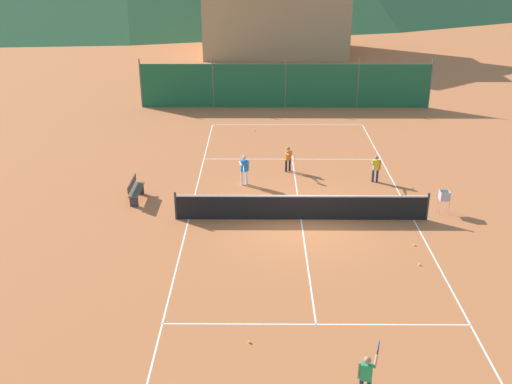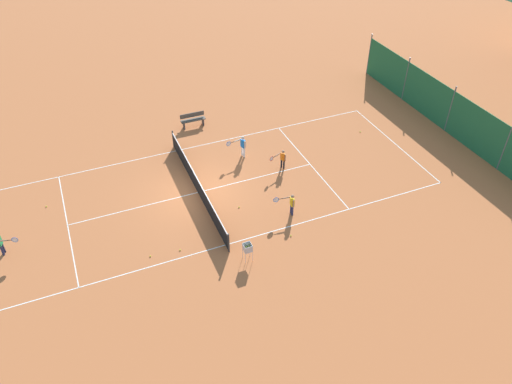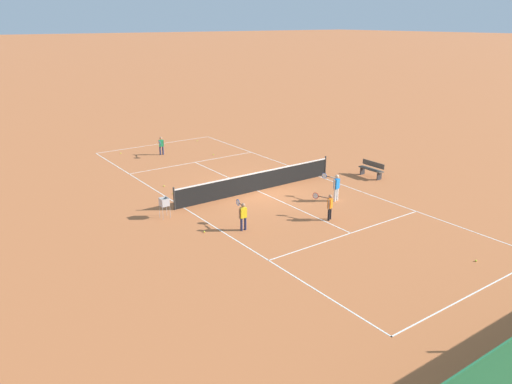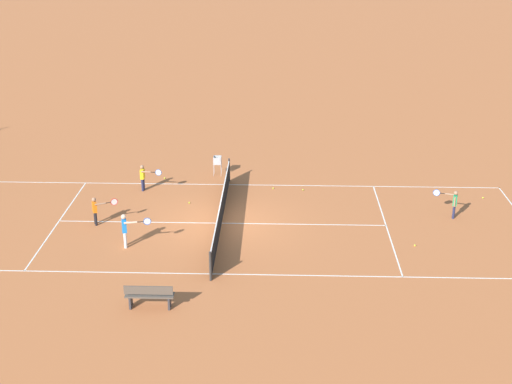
{
  "view_description": "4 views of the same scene",
  "coord_description": "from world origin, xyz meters",
  "px_view_note": "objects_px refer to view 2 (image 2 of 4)",
  "views": [
    {
      "loc": [
        -1.51,
        -19.64,
        9.51
      ],
      "look_at": [
        -1.65,
        0.75,
        0.77
      ],
      "focal_mm": 42.0,
      "sensor_mm": 36.0,
      "label": 1
    },
    {
      "loc": [
        19.38,
        -4.91,
        15.8
      ],
      "look_at": [
        1.93,
        2.39,
        0.71
      ],
      "focal_mm": 35.0,
      "sensor_mm": 36.0,
      "label": 2
    },
    {
      "loc": [
        13.67,
        19.04,
        8.06
      ],
      "look_at": [
        1.64,
        2.19,
        0.88
      ],
      "focal_mm": 35.0,
      "sensor_mm": 36.0,
      "label": 3
    },
    {
      "loc": [
        -25.22,
        -2.18,
        11.61
      ],
      "look_at": [
        1.18,
        -1.31,
        0.85
      ],
      "focal_mm": 50.0,
      "sensor_mm": 36.0,
      "label": 4
    }
  ],
  "objects_px": {
    "player_far_baseline": "(282,158)",
    "tennis_ball_alley_left": "(46,207)",
    "tennis_net": "(197,185)",
    "player_far_service": "(242,145)",
    "player_near_service": "(291,203)",
    "tennis_ball_service_box": "(360,132)",
    "player_near_baseline": "(1,242)",
    "tennis_ball_near_corner": "(150,256)",
    "tennis_ball_far_corner": "(239,207)",
    "tennis_ball_by_net_left": "(291,236)",
    "courtside_bench": "(193,119)",
    "ball_hopper": "(247,249)",
    "tennis_ball_by_net_right": "(180,250)"
  },
  "relations": [
    {
      "from": "courtside_bench",
      "to": "player_far_service",
      "type": "bearing_deg",
      "value": 20.48
    },
    {
      "from": "player_far_baseline",
      "to": "tennis_ball_by_net_left",
      "type": "bearing_deg",
      "value": -20.49
    },
    {
      "from": "tennis_ball_by_net_right",
      "to": "tennis_ball_near_corner",
      "type": "relative_size",
      "value": 1.0
    },
    {
      "from": "player_near_baseline",
      "to": "courtside_bench",
      "type": "relative_size",
      "value": 0.76
    },
    {
      "from": "ball_hopper",
      "to": "tennis_ball_service_box",
      "type": "bearing_deg",
      "value": 124.99
    },
    {
      "from": "player_far_baseline",
      "to": "player_near_service",
      "type": "bearing_deg",
      "value": -18.6
    },
    {
      "from": "tennis_ball_by_net_left",
      "to": "courtside_bench",
      "type": "bearing_deg",
      "value": -173.61
    },
    {
      "from": "player_near_service",
      "to": "tennis_ball_service_box",
      "type": "height_order",
      "value": "player_near_service"
    },
    {
      "from": "player_far_baseline",
      "to": "tennis_ball_alley_left",
      "type": "height_order",
      "value": "player_far_baseline"
    },
    {
      "from": "tennis_ball_near_corner",
      "to": "ball_hopper",
      "type": "height_order",
      "value": "ball_hopper"
    },
    {
      "from": "player_far_service",
      "to": "tennis_ball_service_box",
      "type": "distance_m",
      "value": 7.47
    },
    {
      "from": "player_far_baseline",
      "to": "tennis_ball_far_corner",
      "type": "height_order",
      "value": "player_far_baseline"
    },
    {
      "from": "tennis_net",
      "to": "player_far_service",
      "type": "height_order",
      "value": "player_far_service"
    },
    {
      "from": "player_far_service",
      "to": "tennis_ball_by_net_left",
      "type": "xyz_separation_m",
      "value": [
        6.87,
        -0.33,
        -0.72
      ]
    },
    {
      "from": "tennis_net",
      "to": "player_near_baseline",
      "type": "xyz_separation_m",
      "value": [
        0.86,
        -9.12,
        0.17
      ]
    },
    {
      "from": "player_far_service",
      "to": "player_near_service",
      "type": "bearing_deg",
      "value": 3.51
    },
    {
      "from": "tennis_ball_service_box",
      "to": "tennis_ball_alley_left",
      "type": "xyz_separation_m",
      "value": [
        0.02,
        -17.91,
        0.0
      ]
    },
    {
      "from": "player_far_baseline",
      "to": "player_near_baseline",
      "type": "bearing_deg",
      "value": -85.4
    },
    {
      "from": "player_near_baseline",
      "to": "tennis_ball_by_net_right",
      "type": "distance_m",
      "value": 7.69
    },
    {
      "from": "player_far_service",
      "to": "player_far_baseline",
      "type": "height_order",
      "value": "player_far_service"
    },
    {
      "from": "tennis_ball_by_net_right",
      "to": "ball_hopper",
      "type": "bearing_deg",
      "value": 57.3
    },
    {
      "from": "player_far_service",
      "to": "player_near_baseline",
      "type": "bearing_deg",
      "value": -76.37
    },
    {
      "from": "tennis_ball_by_net_right",
      "to": "tennis_ball_service_box",
      "type": "bearing_deg",
      "value": 113.21
    },
    {
      "from": "tennis_ball_far_corner",
      "to": "tennis_ball_alley_left",
      "type": "bearing_deg",
      "value": -113.0
    },
    {
      "from": "courtside_bench",
      "to": "player_near_service",
      "type": "bearing_deg",
      "value": 11.15
    },
    {
      "from": "tennis_ball_near_corner",
      "to": "courtside_bench",
      "type": "bearing_deg",
      "value": 153.13
    },
    {
      "from": "player_far_service",
      "to": "tennis_ball_service_box",
      "type": "height_order",
      "value": "player_far_service"
    },
    {
      "from": "tennis_ball_by_net_right",
      "to": "player_near_baseline",
      "type": "bearing_deg",
      "value": -111.37
    },
    {
      "from": "player_near_baseline",
      "to": "player_far_baseline",
      "type": "bearing_deg",
      "value": 94.6
    },
    {
      "from": "player_near_baseline",
      "to": "player_near_service",
      "type": "relative_size",
      "value": 0.98
    },
    {
      "from": "tennis_net",
      "to": "courtside_bench",
      "type": "xyz_separation_m",
      "value": [
        -6.34,
        1.71,
        -0.05
      ]
    },
    {
      "from": "tennis_ball_by_net_left",
      "to": "courtside_bench",
      "type": "xyz_separation_m",
      "value": [
        -11.07,
        -1.24,
        0.42
      ]
    },
    {
      "from": "player_far_service",
      "to": "tennis_ball_alley_left",
      "type": "distance_m",
      "value": 10.51
    },
    {
      "from": "tennis_ball_by_net_left",
      "to": "player_near_service",
      "type": "bearing_deg",
      "value": 154.97
    },
    {
      "from": "tennis_ball_by_net_right",
      "to": "tennis_ball_service_box",
      "type": "xyz_separation_m",
      "value": [
        -5.44,
        12.69,
        0.0
      ]
    },
    {
      "from": "player_far_baseline",
      "to": "tennis_ball_alley_left",
      "type": "xyz_separation_m",
      "value": [
        -1.5,
        -12.02,
        -0.63
      ]
    },
    {
      "from": "player_near_baseline",
      "to": "tennis_ball_alley_left",
      "type": "relative_size",
      "value": 17.31
    },
    {
      "from": "tennis_ball_far_corner",
      "to": "player_near_service",
      "type": "bearing_deg",
      "value": 56.85
    },
    {
      "from": "player_near_baseline",
      "to": "player_far_service",
      "type": "distance_m",
      "value": 12.75
    },
    {
      "from": "tennis_ball_far_corner",
      "to": "courtside_bench",
      "type": "xyz_separation_m",
      "value": [
        -8.27,
        0.22,
        0.42
      ]
    },
    {
      "from": "player_near_service",
      "to": "tennis_ball_near_corner",
      "type": "height_order",
      "value": "player_near_service"
    },
    {
      "from": "player_near_service",
      "to": "tennis_ball_near_corner",
      "type": "relative_size",
      "value": 17.59
    },
    {
      "from": "tennis_net",
      "to": "tennis_ball_alley_left",
      "type": "height_order",
      "value": "tennis_net"
    },
    {
      "from": "player_near_baseline",
      "to": "player_near_service",
      "type": "distance_m",
      "value": 12.96
    },
    {
      "from": "tennis_ball_service_box",
      "to": "tennis_ball_by_net_left",
      "type": "xyz_separation_m",
      "value": [
        6.52,
        -7.76,
        0.0
      ]
    },
    {
      "from": "player_near_service",
      "to": "player_far_baseline",
      "type": "distance_m",
      "value": 3.77
    },
    {
      "from": "tennis_ball_near_corner",
      "to": "tennis_ball_far_corner",
      "type": "xyz_separation_m",
      "value": [
        -1.59,
        4.77,
        0.0
      ]
    },
    {
      "from": "tennis_ball_service_box",
      "to": "player_far_baseline",
      "type": "bearing_deg",
      "value": -75.48
    },
    {
      "from": "ball_hopper",
      "to": "tennis_net",
      "type": "bearing_deg",
      "value": -173.73
    },
    {
      "from": "tennis_net",
      "to": "tennis_ball_alley_left",
      "type": "relative_size",
      "value": 139.09
    }
  ]
}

